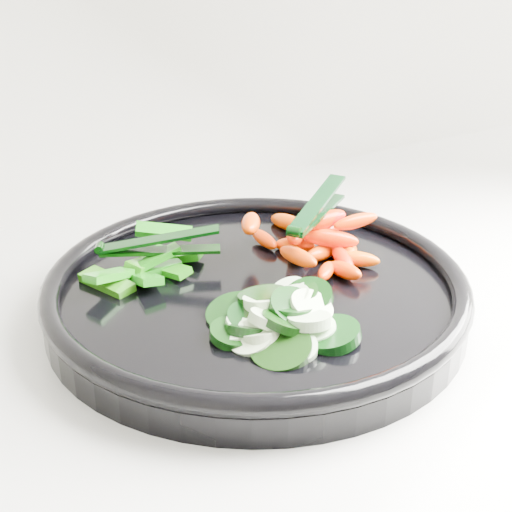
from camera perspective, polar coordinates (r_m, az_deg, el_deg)
veggie_tray at (r=0.64m, az=0.00°, el=-2.81°), size 0.45×0.45×0.04m
cucumber_pile at (r=0.57m, az=1.53°, el=-5.17°), size 0.12×0.13×0.04m
carrot_pile at (r=0.68m, az=4.63°, el=1.37°), size 0.13×0.17×0.05m
pepper_pile at (r=0.66m, az=-8.77°, el=-0.76°), size 0.13×0.12×0.04m
tong_carrot at (r=0.67m, az=4.81°, el=3.70°), size 0.10×0.07×0.02m
tong_pepper at (r=0.66m, az=-8.01°, el=0.87°), size 0.11×0.06×0.02m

